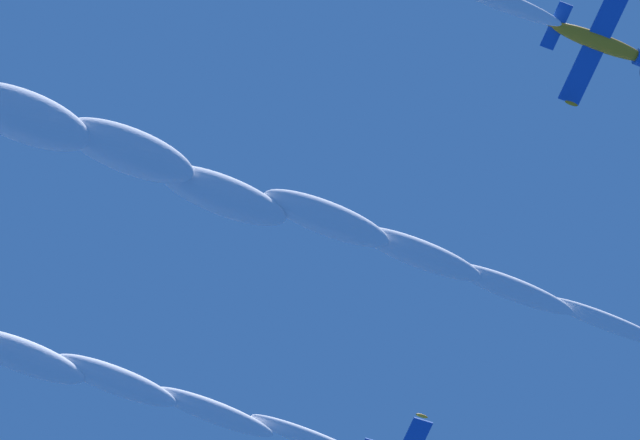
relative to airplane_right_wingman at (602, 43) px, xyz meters
The scene contains 1 object.
airplane_right_wingman is the anchor object (origin of this frame).
Camera 1 is at (-44.65, -0.53, 2.05)m, focal length 74.75 mm.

